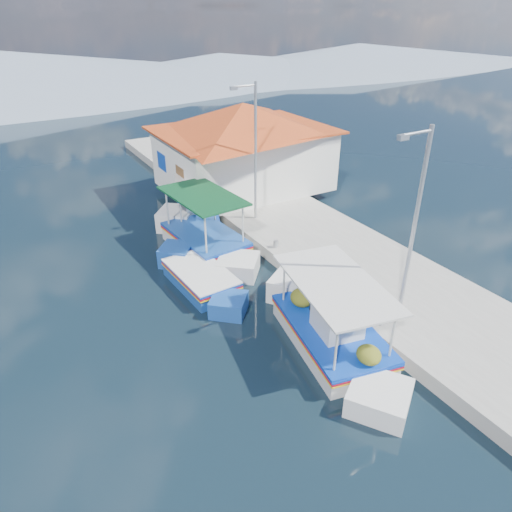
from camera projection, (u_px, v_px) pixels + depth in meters
ground at (319, 430)px, 11.36m from camera, size 160.00×160.00×0.00m
quay at (347, 260)px, 18.41m from camera, size 5.00×44.00×0.50m
bollards at (316, 274)px, 16.72m from camera, size 0.20×17.20×0.30m
main_caique at (329, 330)px, 14.08m from camera, size 3.13×7.44×2.50m
caique_green_canopy at (204, 240)px, 19.70m from camera, size 2.57×7.29×2.74m
caique_blue_hull at (200, 279)px, 17.13m from camera, size 1.90×5.71×1.02m
caique_far at (197, 215)px, 21.99m from camera, size 3.49×6.01×2.28m
harbor_building at (243, 145)px, 24.18m from camera, size 10.49×10.49×4.40m
lamp_post_near at (413, 220)px, 13.05m from camera, size 1.21×0.14×6.00m
lamp_post_far at (254, 146)px, 19.88m from camera, size 1.21×0.14×6.00m
mountain_ridge at (82, 73)px, 55.82m from camera, size 171.40×96.00×5.50m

